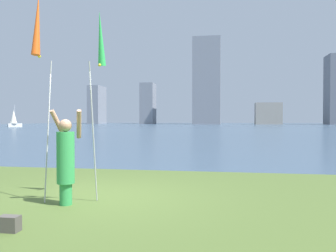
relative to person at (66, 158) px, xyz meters
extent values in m
cube|color=#384C60|center=(0.39, 62.61, -0.94)|extent=(120.00, 116.26, 0.12)
cube|color=#232D14|center=(0.39, 4.48, -0.90)|extent=(120.00, 0.70, 0.02)
cylinder|color=green|center=(0.00, -0.01, -0.68)|extent=(0.23, 0.23, 0.41)
cylinder|color=green|center=(0.00, -0.01, 0.01)|extent=(0.33, 0.33, 0.97)
sphere|color=tan|center=(0.00, -0.01, 0.61)|extent=(0.23, 0.23, 0.23)
cylinder|color=tan|center=(-0.21, 0.13, 0.63)|extent=(0.24, 0.37, 0.56)
cylinder|color=tan|center=(0.21, 0.13, 0.63)|extent=(0.24, 0.37, 0.56)
cylinder|color=#B2B2B7|center=(-0.46, 0.20, 0.51)|extent=(0.02, 0.32, 2.76)
cone|color=#F25919|center=(-0.46, -0.16, 2.48)|extent=(0.16, 0.29, 1.18)
sphere|color=yellow|center=(-0.46, -0.10, 1.90)|extent=(0.06, 0.06, 0.06)
cylinder|color=#B2B2B7|center=(0.46, 0.20, 0.47)|extent=(0.02, 0.38, 2.67)
cone|color=green|center=(0.46, 0.63, 2.35)|extent=(0.16, 0.30, 1.09)
sphere|color=yellow|center=(0.46, 0.56, 1.81)|extent=(0.06, 0.06, 0.06)
cube|color=#4C4742|center=(-0.10, -1.58, -0.77)|extent=(0.29, 0.17, 0.23)
cube|color=silver|center=(-37.03, 54.73, -0.54)|extent=(2.22, 2.45, 0.69)
cylinder|color=silver|center=(-37.03, 54.73, 1.60)|extent=(0.08, 0.08, 3.59)
cone|color=silver|center=(-37.15, 54.58, 1.09)|extent=(1.81, 1.81, 2.56)
cube|color=gray|center=(-37.35, 99.16, 5.11)|extent=(3.65, 7.79, 11.97)
cube|color=gray|center=(-20.39, 98.32, 5.38)|extent=(4.09, 5.90, 12.52)
cube|color=gray|center=(-2.02, 93.98, 11.45)|extent=(7.84, 7.39, 24.67)
cube|color=gray|center=(15.21, 94.21, 2.15)|extent=(7.17, 4.76, 6.07)
camera|label=1|loc=(2.93, -6.03, 0.74)|focal=36.78mm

